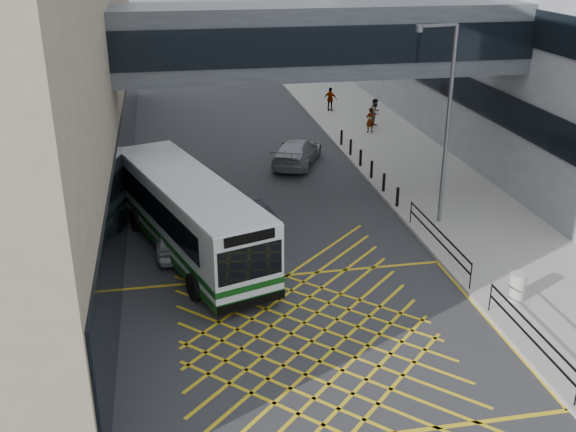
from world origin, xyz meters
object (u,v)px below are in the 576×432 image
pedestrian_a (370,120)px  car_white (175,235)px  pedestrian_c (330,99)px  car_silver (297,151)px  bus (188,213)px  street_lamp (445,114)px  litter_bin (517,287)px  car_dark (239,215)px  pedestrian_b (375,113)px

pedestrian_a → car_white: bearing=33.2°
pedestrian_c → pedestrian_a: bearing=134.8°
car_silver → pedestrian_a: pedestrian_a is taller
pedestrian_c → bus: bearing=97.4°
street_lamp → pedestrian_c: (0.38, 20.45, -3.96)m
bus → litter_bin: bus is taller
street_lamp → pedestrian_c: bearing=79.5°
car_silver → pedestrian_a: bearing=-114.1°
car_dark → pedestrian_b: (10.67, 14.78, 0.35)m
car_white → car_dark: 3.18m
pedestrian_c → street_lamp: bearing=123.8°
car_white → street_lamp: (11.22, 0.50, 4.27)m
street_lamp → pedestrian_c: street_lamp is taller
litter_bin → pedestrian_c: 27.39m
pedestrian_a → pedestrian_b: 1.65m
car_silver → car_white: bearing=79.5°
pedestrian_a → pedestrian_c: size_ratio=0.96×
car_white → car_dark: size_ratio=0.93×
pedestrian_b → street_lamp: bearing=-140.1°
car_silver → litter_bin: size_ratio=4.99×
car_silver → pedestrian_c: (4.65, 11.07, 0.22)m
street_lamp → car_dark: bearing=163.5°
litter_bin → pedestrian_b: 22.89m
car_dark → street_lamp: 9.50m
pedestrian_c → pedestrian_b: bearing=146.7°
car_white → pedestrian_c: bearing=-119.3°
street_lamp → pedestrian_c: size_ratio=5.12×
pedestrian_a → pedestrian_b: pedestrian_b is taller
pedestrian_b → pedestrian_c: pedestrian_b is taller
car_white → pedestrian_a: pedestrian_a is taller
car_silver → pedestrian_c: bearing=-88.1°
car_white → street_lamp: street_lamp is taller
car_white → pedestrian_a: bearing=-130.7°
car_silver → street_lamp: bearing=139.1°
litter_bin → car_silver: bearing=105.0°
car_dark → pedestrian_b: 18.24m
car_dark → litter_bin: 11.70m
pedestrian_b → pedestrian_a: bearing=-160.6°
street_lamp → car_white: bearing=173.1°
litter_bin → pedestrian_c: (0.28, 27.39, 0.33)m
bus → pedestrian_c: (11.03, 21.19, -0.68)m
bus → car_dark: 3.00m
bus → litter_bin: size_ratio=11.58×
car_silver → pedestrian_a: (5.71, 5.01, 0.19)m
car_dark → car_silver: size_ratio=0.92×
car_dark → street_lamp: (8.44, -1.05, 4.24)m
car_dark → pedestrian_c: 21.31m
car_silver → pedestrian_c: size_ratio=2.97×
car_dark → car_silver: (4.17, 8.33, 0.05)m
car_silver → pedestrian_a: size_ratio=3.09×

